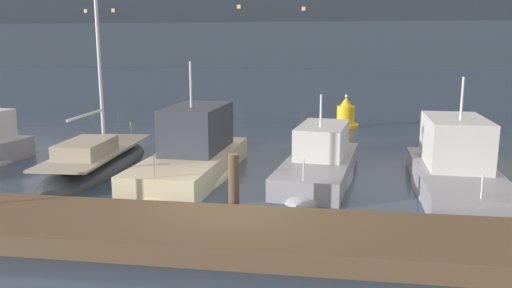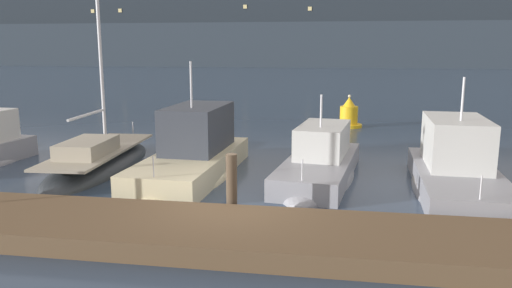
% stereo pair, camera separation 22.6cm
% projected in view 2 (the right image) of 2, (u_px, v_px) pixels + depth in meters
% --- Properties ---
extents(ground_plane, '(400.00, 400.00, 0.00)m').
position_uv_depth(ground_plane, '(231.00, 219.00, 12.65)').
color(ground_plane, '#2D3D51').
extents(dock, '(36.02, 2.80, 0.45)m').
position_uv_depth(dock, '(216.00, 233.00, 11.12)').
color(dock, brown).
rests_on(dock, ground).
extents(mooring_pile_2, '(0.28, 0.28, 1.67)m').
position_uv_depth(mooring_pile_2, '(232.00, 186.00, 12.60)').
color(mooring_pile_2, '#4C3D2D').
rests_on(mooring_pile_2, ground).
extents(sailboat_berth_3, '(2.70, 7.77, 12.31)m').
position_uv_depth(sailboat_berth_3, '(99.00, 164.00, 17.97)').
color(sailboat_berth_3, '#2D3338').
rests_on(sailboat_berth_3, ground).
extents(motorboat_berth_4, '(2.91, 7.54, 4.34)m').
position_uv_depth(motorboat_berth_4, '(193.00, 162.00, 17.00)').
color(motorboat_berth_4, beige).
rests_on(motorboat_berth_4, ground).
extents(motorboat_berth_5, '(3.06, 7.02, 3.37)m').
position_uv_depth(motorboat_berth_5, '(319.00, 170.00, 16.64)').
color(motorboat_berth_5, gray).
rests_on(motorboat_berth_5, ground).
extents(motorboat_berth_6, '(2.89, 7.27, 4.01)m').
position_uv_depth(motorboat_berth_6, '(456.00, 178.00, 15.13)').
color(motorboat_berth_6, gray).
rests_on(motorboat_berth_6, ground).
extents(channel_buoy, '(1.44, 1.44, 1.76)m').
position_uv_depth(channel_buoy, '(349.00, 115.00, 26.98)').
color(channel_buoy, gold).
rests_on(channel_buoy, ground).
extents(hillside_backdrop, '(240.00, 23.00, 19.34)m').
position_uv_depth(hillside_backdrop, '(323.00, 25.00, 111.88)').
color(hillside_backdrop, '#232B33').
rests_on(hillside_backdrop, ground).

